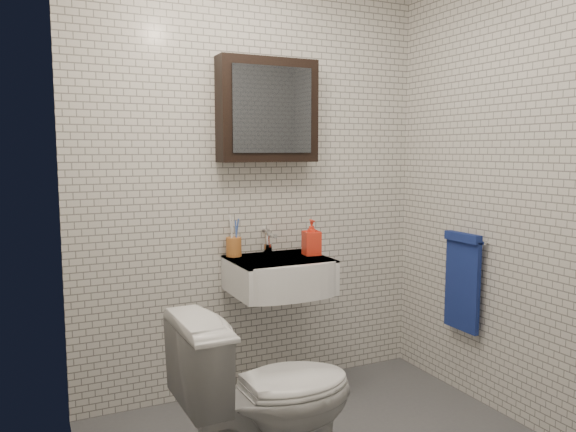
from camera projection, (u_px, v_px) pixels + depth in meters
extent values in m
cube|color=silver|center=(256.00, 187.00, 3.37)|extent=(2.20, 0.02, 2.50)
cube|color=silver|center=(524.00, 228.00, 1.58)|extent=(2.20, 0.02, 2.50)
cube|color=silver|center=(76.00, 212.00, 2.00)|extent=(0.02, 2.00, 2.50)
cube|color=silver|center=(522.00, 192.00, 2.95)|extent=(0.02, 2.00, 2.50)
cube|color=white|center=(279.00, 275.00, 3.25)|extent=(0.55, 0.45, 0.20)
cylinder|color=silver|center=(277.00, 259.00, 3.26)|extent=(0.31, 0.31, 0.02)
cylinder|color=silver|center=(277.00, 258.00, 3.26)|extent=(0.04, 0.04, 0.01)
cube|color=white|center=(279.00, 259.00, 3.24)|extent=(0.55, 0.45, 0.01)
cylinder|color=silver|center=(267.00, 248.00, 3.38)|extent=(0.06, 0.06, 0.06)
cylinder|color=silver|center=(267.00, 239.00, 3.38)|extent=(0.03, 0.03, 0.08)
cylinder|color=silver|center=(271.00, 235.00, 3.32)|extent=(0.02, 0.12, 0.02)
cube|color=silver|center=(265.00, 229.00, 3.40)|extent=(0.02, 0.09, 0.01)
cube|color=black|center=(268.00, 111.00, 3.28)|extent=(0.60, 0.14, 0.60)
cube|color=#3F444C|center=(273.00, 110.00, 3.21)|extent=(0.49, 0.01, 0.49)
cylinder|color=silver|center=(466.00, 240.00, 3.28)|extent=(0.02, 0.30, 0.02)
cylinder|color=silver|center=(453.00, 236.00, 3.40)|extent=(0.04, 0.02, 0.02)
cylinder|color=silver|center=(485.00, 243.00, 3.17)|extent=(0.04, 0.02, 0.02)
cube|color=navy|center=(462.00, 285.00, 3.30)|extent=(0.03, 0.26, 0.54)
cube|color=navy|center=(463.00, 237.00, 3.26)|extent=(0.05, 0.26, 0.05)
cylinder|color=#BA6B2E|center=(234.00, 247.00, 3.29)|extent=(0.12, 0.12, 0.11)
cylinder|color=white|center=(232.00, 235.00, 3.26)|extent=(0.02, 0.03, 0.21)
cylinder|color=#3A5CBA|center=(236.00, 237.00, 3.28)|extent=(0.02, 0.02, 0.19)
cylinder|color=white|center=(232.00, 233.00, 3.29)|extent=(0.03, 0.04, 0.22)
cylinder|color=#3A5CBA|center=(236.00, 235.00, 3.30)|extent=(0.03, 0.04, 0.20)
imported|color=orange|center=(312.00, 237.00, 3.32)|extent=(0.11, 0.11, 0.21)
imported|color=silver|center=(268.00, 397.00, 2.44)|extent=(0.80, 0.47, 0.80)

